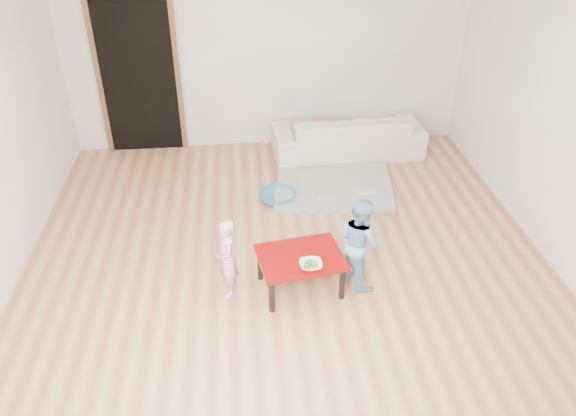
{
  "coord_description": "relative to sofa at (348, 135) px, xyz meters",
  "views": [
    {
      "loc": [
        -0.4,
        -4.39,
        3.34
      ],
      "look_at": [
        0.0,
        -0.2,
        0.65
      ],
      "focal_mm": 35.0,
      "sensor_mm": 36.0,
      "label": 1
    }
  ],
  "objects": [
    {
      "name": "floor",
      "position": [
        -0.98,
        -2.05,
        -0.27
      ],
      "size": [
        5.0,
        5.0,
        0.01
      ],
      "primitive_type": "cube",
      "color": "#A46546",
      "rests_on": "ground"
    },
    {
      "name": "back_wall",
      "position": [
        -0.98,
        0.45,
        1.03
      ],
      "size": [
        5.0,
        0.02,
        2.6
      ],
      "primitive_type": "cube",
      "color": "white",
      "rests_on": "floor"
    },
    {
      "name": "right_wall",
      "position": [
        1.52,
        -2.05,
        1.03
      ],
      "size": [
        0.02,
        5.0,
        2.6
      ],
      "primitive_type": "cube",
      "color": "white",
      "rests_on": "floor"
    },
    {
      "name": "doorway",
      "position": [
        -2.58,
        0.43,
        0.75
      ],
      "size": [
        1.02,
        0.08,
        2.11
      ],
      "primitive_type": null,
      "color": "brown",
      "rests_on": "back_wall"
    },
    {
      "name": "sofa",
      "position": [
        0.0,
        0.0,
        0.0
      ],
      "size": [
        1.92,
        0.84,
        0.55
      ],
      "primitive_type": "imported",
      "rotation": [
        0.0,
        0.0,
        3.2
      ],
      "color": "white",
      "rests_on": "floor"
    },
    {
      "name": "cushion",
      "position": [
        -0.49,
        -0.12,
        0.14
      ],
      "size": [
        0.48,
        0.45,
        0.11
      ],
      "primitive_type": "cube",
      "rotation": [
        0.0,
        0.0,
        0.27
      ],
      "color": "orange",
      "rests_on": "sofa"
    },
    {
      "name": "red_table",
      "position": [
        -0.9,
        -2.58,
        -0.09
      ],
      "size": [
        0.81,
        0.66,
        0.36
      ],
      "primitive_type": null,
      "rotation": [
        0.0,
        0.0,
        0.17
      ],
      "color": "#7C0706",
      "rests_on": "floor"
    },
    {
      "name": "bowl",
      "position": [
        -0.84,
        -2.75,
        0.11
      ],
      "size": [
        0.19,
        0.19,
        0.05
      ],
      "primitive_type": "imported",
      "color": "white",
      "rests_on": "red_table"
    },
    {
      "name": "broccoli",
      "position": [
        -0.84,
        -2.75,
        0.12
      ],
      "size": [
        0.12,
        0.12,
        0.06
      ],
      "primitive_type": null,
      "color": "#2D5919",
      "rests_on": "red_table"
    },
    {
      "name": "child_pink",
      "position": [
        -1.54,
        -2.57,
        0.1
      ],
      "size": [
        0.24,
        0.31,
        0.74
      ],
      "primitive_type": "imported",
      "rotation": [
        0.0,
        0.0,
        -1.33
      ],
      "color": "pink",
      "rests_on": "floor"
    },
    {
      "name": "child_blue",
      "position": [
        -0.37,
        -2.52,
        0.16
      ],
      "size": [
        0.47,
        0.51,
        0.86
      ],
      "primitive_type": "imported",
      "rotation": [
        0.0,
        0.0,
        1.97
      ],
      "color": "#67B4F0",
      "rests_on": "floor"
    },
    {
      "name": "basin",
      "position": [
        -0.98,
        -1.09,
        -0.21
      ],
      "size": [
        0.4,
        0.4,
        0.12
      ],
      "primitive_type": "imported",
      "color": "#3287C0",
      "rests_on": "floor"
    },
    {
      "name": "blanket",
      "position": [
        -0.31,
        -0.86,
        -0.24
      ],
      "size": [
        1.47,
        1.29,
        0.07
      ],
      "primitive_type": null,
      "rotation": [
        0.0,
        0.0,
        -0.14
      ],
      "color": "#B9B3A3",
      "rests_on": "floor"
    }
  ]
}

